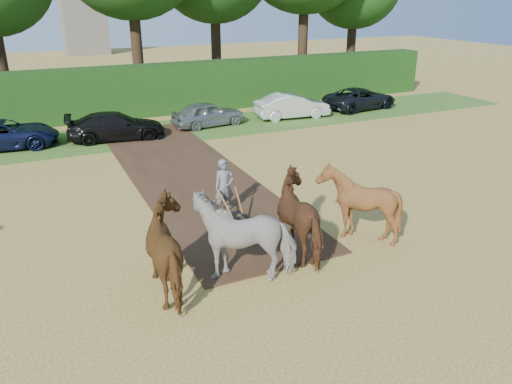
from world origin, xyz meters
The scene contains 6 objects.
ground centered at (0.00, 0.00, 0.00)m, with size 120.00×120.00×0.00m, color gold.
earth_strip centered at (1.50, 7.00, 0.03)m, with size 4.50×17.00×0.05m, color #472D1C.
grass_verge centered at (0.00, 14.00, 0.01)m, with size 50.00×5.00×0.03m, color #38601E.
hedgerow centered at (0.00, 18.50, 1.50)m, with size 46.00×1.60×3.00m, color #14380F.
plough_team centered at (1.54, -0.86, 1.13)m, with size 7.40×5.50×2.28m.
parked_cars centered at (1.03, 14.10, 0.70)m, with size 35.80×3.39×1.47m.
Camera 1 is at (-4.16, -11.82, 6.98)m, focal length 35.00 mm.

